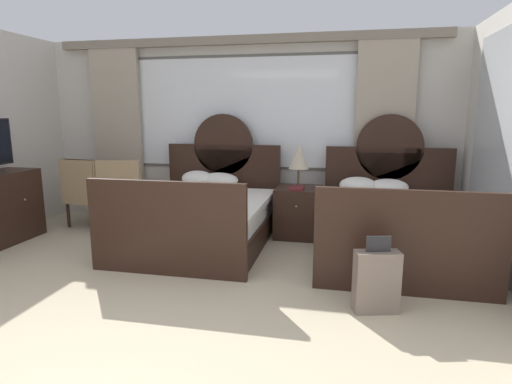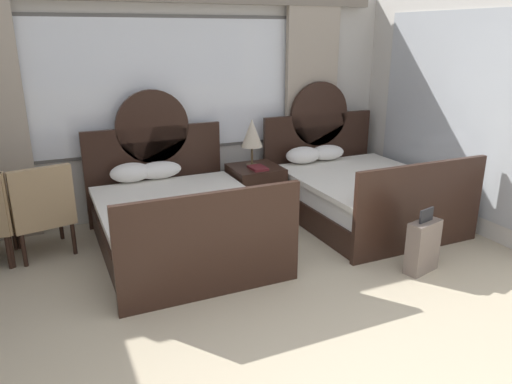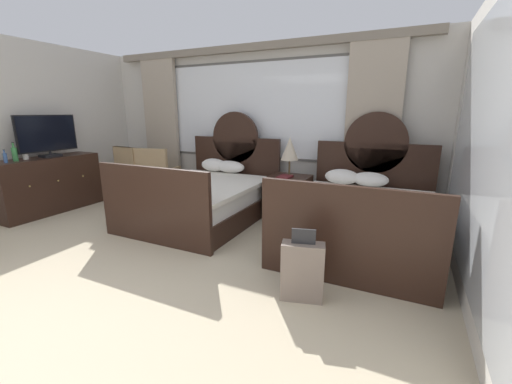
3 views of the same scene
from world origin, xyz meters
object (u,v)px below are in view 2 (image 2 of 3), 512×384
Objects in this scene: suitcase_on_floor at (423,246)px; armchair_by_window_left at (41,208)px; bed_near_window at (178,220)px; bed_near_mirror at (357,192)px; book_on_nightstand at (258,168)px; nightstand_between_beds at (255,192)px; table_lamp_on_nightstand at (252,134)px.

armchair_by_window_left is at bearing 150.15° from suitcase_on_floor.
armchair_by_window_left is (-1.32, 0.44, 0.18)m from bed_near_window.
book_on_nightstand is (-1.17, 0.45, 0.33)m from bed_near_mirror.
nightstand_between_beds is at bearing 2.87° from armchair_by_window_left.
book_on_nightstand reaches higher than suitcase_on_floor.
book_on_nightstand is at bearing 0.10° from armchair_by_window_left.
suitcase_on_floor is at bearing -36.04° from bed_near_window.
table_lamp_on_nightstand is at bearing 107.10° from nightstand_between_beds.
book_on_nightstand is at bearing 21.47° from bed_near_window.
suitcase_on_floor is at bearing -66.98° from nightstand_between_beds.
bed_near_window is 3.26× the size of nightstand_between_beds.
bed_near_mirror is 3.66× the size of table_lamp_on_nightstand.
table_lamp_on_nightstand is at bearing 28.89° from bed_near_window.
armchair_by_window_left is at bearing -179.90° from book_on_nightstand.
table_lamp_on_nightstand is (-1.16, 0.63, 0.72)m from bed_near_mirror.
armchair_by_window_left is at bearing -177.13° from nightstand_between_beds.
suitcase_on_floor is at bearing -29.85° from armchair_by_window_left.
bed_near_mirror is 3.28× the size of suitcase_on_floor.
bed_near_window is at bearing -151.11° from table_lamp_on_nightstand.
table_lamp_on_nightstand is 0.43m from book_on_nightstand.
bed_near_mirror is 1.50m from suitcase_on_floor.
bed_near_mirror is 8.22× the size of book_on_nightstand.
bed_near_mirror is 2.17× the size of armchair_by_window_left.
bed_near_window is 3.66× the size of table_lamp_on_nightstand.
armchair_by_window_left is at bearing 161.37° from bed_near_window.
table_lamp_on_nightstand is at bearing 4.31° from armchair_by_window_left.
bed_near_window reaches higher than book_on_nightstand.
suitcase_on_floor is at bearing -100.74° from bed_near_mirror.
armchair_by_window_left is 3.86m from suitcase_on_floor.
table_lamp_on_nightstand reaches higher than nightstand_between_beds.
bed_near_window is 2.17× the size of armchair_by_window_left.
table_lamp_on_nightstand is 2.41m from suitcase_on_floor.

